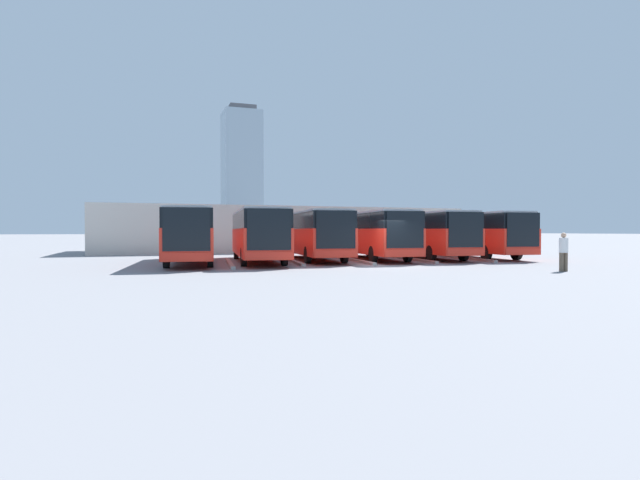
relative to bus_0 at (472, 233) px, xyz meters
The scene contains 15 objects.
ground_plane 11.53m from the bus_0, 30.07° to the left, with size 600.00×600.00×0.00m, color gray.
bus_0 is the anchor object (origin of this frame).
curb_divider_0 3.14m from the bus_0, 42.05° to the left, with size 0.24×7.78×0.15m, color #9E9E99.
bus_1 3.95m from the bus_0, ahead, with size 3.86×12.22×3.14m.
curb_divider_1 6.35m from the bus_0, 14.94° to the left, with size 0.24×7.78×0.15m, color #9E9E99.
bus_2 7.90m from the bus_0, ahead, with size 3.86×12.22×3.14m.
curb_divider_2 10.12m from the bus_0, ahead, with size 0.24×7.78×0.15m, color #9E9E99.
bus_3 11.86m from the bus_0, ahead, with size 3.86×12.22×3.14m.
curb_divider_3 13.95m from the bus_0, ahead, with size 0.24×7.78×0.15m, color #9E9E99.
bus_4 15.79m from the bus_0, ahead, with size 3.86×12.22×3.14m.
curb_divider_4 17.96m from the bus_0, ahead, with size 0.24×7.78×0.15m, color #9E9E99.
bus_5 19.73m from the bus_0, ahead, with size 3.86×12.22×3.14m.
pedestrian 12.61m from the bus_0, 72.84° to the left, with size 0.44×0.44×1.82m.
station_building 18.54m from the bus_0, 57.87° to the right, with size 33.48×11.97×4.09m.
office_tower 194.65m from the bus_0, 95.40° to the right, with size 16.37×16.37×57.42m.
Camera 1 is at (12.34, 24.61, 1.90)m, focal length 28.00 mm.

